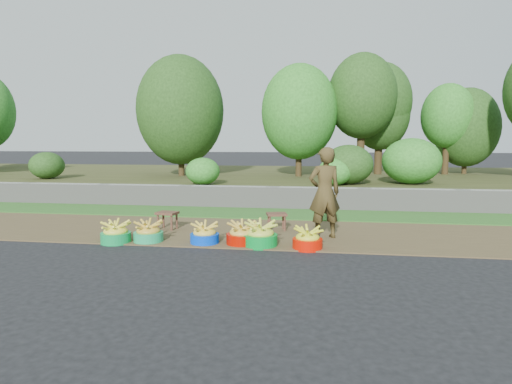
# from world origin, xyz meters

# --- Properties ---
(ground_plane) EXTENTS (120.00, 120.00, 0.00)m
(ground_plane) POSITION_xyz_m (0.00, 0.00, 0.00)
(ground_plane) COLOR black
(ground_plane) RESTS_ON ground
(dirt_shoulder) EXTENTS (80.00, 2.50, 0.02)m
(dirt_shoulder) POSITION_xyz_m (0.00, 1.25, 0.01)
(dirt_shoulder) COLOR #4D4027
(dirt_shoulder) RESTS_ON ground
(grass_verge) EXTENTS (80.00, 1.50, 0.04)m
(grass_verge) POSITION_xyz_m (0.00, 3.25, 0.02)
(grass_verge) COLOR #2E6121
(grass_verge) RESTS_ON ground
(retaining_wall) EXTENTS (80.00, 0.35, 0.55)m
(retaining_wall) POSITION_xyz_m (0.00, 4.10, 0.28)
(retaining_wall) COLOR gray
(retaining_wall) RESTS_ON ground
(earth_bank) EXTENTS (80.00, 10.00, 0.50)m
(earth_bank) POSITION_xyz_m (0.00, 9.00, 0.25)
(earth_bank) COLOR #3B3E1C
(earth_bank) RESTS_ON ground
(vegetation) EXTENTS (35.36, 7.85, 4.25)m
(vegetation) POSITION_xyz_m (-1.21, 8.50, 2.64)
(vegetation) COLOR #332713
(vegetation) RESTS_ON earth_bank
(basin_a) EXTENTS (0.49, 0.49, 0.36)m
(basin_a) POSITION_xyz_m (-2.18, 0.14, 0.16)
(basin_a) COLOR #0C8B41
(basin_a) RESTS_ON ground
(basin_b) EXTENTS (0.48, 0.48, 0.36)m
(basin_b) POSITION_xyz_m (-1.66, 0.26, 0.16)
(basin_b) COLOR #1C9B5C
(basin_b) RESTS_ON ground
(basin_c) EXTENTS (0.47, 0.47, 0.35)m
(basin_c) POSITION_xyz_m (-0.71, 0.29, 0.16)
(basin_c) COLOR #003AD8
(basin_c) RESTS_ON ground
(basin_d) EXTENTS (0.50, 0.50, 0.38)m
(basin_d) POSITION_xyz_m (-0.10, 0.32, 0.17)
(basin_d) COLOR #A60D00
(basin_d) RESTS_ON ground
(basin_e) EXTENTS (0.54, 0.54, 0.41)m
(basin_e) POSITION_xyz_m (0.22, 0.26, 0.18)
(basin_e) COLOR #018328
(basin_e) RESTS_ON ground
(basin_f) EXTENTS (0.46, 0.46, 0.35)m
(basin_f) POSITION_xyz_m (0.97, 0.19, 0.16)
(basin_f) COLOR red
(basin_f) RESTS_ON ground
(stool_left) EXTENTS (0.42, 0.35, 0.33)m
(stool_left) POSITION_xyz_m (-1.69, 1.25, 0.28)
(stool_left) COLOR #4E2F21
(stool_left) RESTS_ON dirt_shoulder
(stool_right) EXTENTS (0.42, 0.36, 0.32)m
(stool_right) POSITION_xyz_m (0.36, 1.46, 0.28)
(stool_right) COLOR #4E2F21
(stool_right) RESTS_ON dirt_shoulder
(vendor_woman) EXTENTS (0.66, 0.54, 1.56)m
(vendor_woman) POSITION_xyz_m (1.23, 0.95, 0.80)
(vendor_woman) COLOR black
(vendor_woman) RESTS_ON dirt_shoulder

